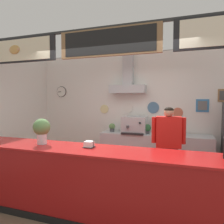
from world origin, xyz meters
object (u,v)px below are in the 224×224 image
(potted_sage, at_px, (180,130))
(napkin_holder, at_px, (89,145))
(espresso_machine, at_px, (135,125))
(potted_thyme, at_px, (112,127))
(basil_vase, at_px, (42,130))
(potted_rosemary, at_px, (147,128))
(shop_worker, at_px, (168,149))

(potted_sage, distance_m, napkin_holder, 2.49)
(espresso_machine, distance_m, potted_thyme, 0.59)
(potted_sage, xyz_separation_m, basil_vase, (-2.03, -2.20, 0.21))
(potted_rosemary, relative_size, napkin_holder, 1.48)
(potted_rosemary, relative_size, basil_vase, 0.56)
(basil_vase, bearing_deg, potted_thyme, 79.28)
(potted_thyme, xyz_separation_m, potted_sage, (1.62, -0.00, 0.02))
(espresso_machine, xyz_separation_m, basil_vase, (-1.00, -2.17, 0.14))
(potted_thyme, height_order, potted_sage, potted_sage)
(potted_rosemary, bearing_deg, espresso_machine, 179.70)
(potted_sage, relative_size, napkin_holder, 1.50)
(espresso_machine, xyz_separation_m, napkin_holder, (-0.20, -2.13, -0.05))
(potted_rosemary, distance_m, napkin_holder, 2.19)
(napkin_holder, bearing_deg, potted_rosemary, 76.83)
(shop_worker, xyz_separation_m, potted_rosemary, (-0.56, 1.12, 0.19))
(potted_sage, relative_size, basil_vase, 0.57)
(shop_worker, distance_m, basil_vase, 2.17)
(shop_worker, height_order, potted_thyme, shop_worker)
(potted_thyme, xyz_separation_m, basil_vase, (-0.42, -2.20, 0.22))
(shop_worker, bearing_deg, basil_vase, 22.49)
(potted_sage, bearing_deg, espresso_machine, -178.61)
(potted_thyme, height_order, basil_vase, basil_vase)
(potted_thyme, bearing_deg, potted_rosemary, -1.85)
(shop_worker, bearing_deg, potted_sage, -105.49)
(espresso_machine, distance_m, potted_sage, 1.04)
(espresso_machine, height_order, potted_sage, espresso_machine)
(napkin_holder, height_order, basil_vase, basil_vase)
(potted_sage, bearing_deg, potted_thyme, 179.93)
(espresso_machine, xyz_separation_m, potted_sage, (1.03, 0.03, -0.07))
(potted_sage, xyz_separation_m, napkin_holder, (-1.23, -2.16, 0.02))
(basil_vase, bearing_deg, potted_rosemary, 59.09)
(espresso_machine, height_order, potted_thyme, espresso_machine)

